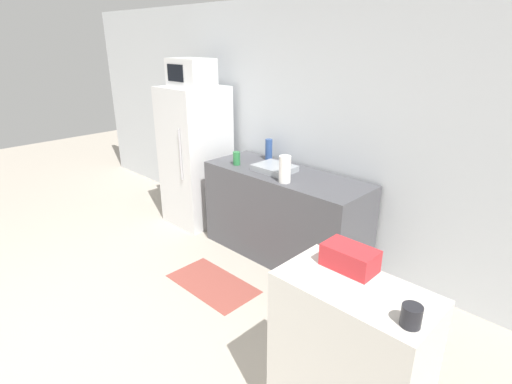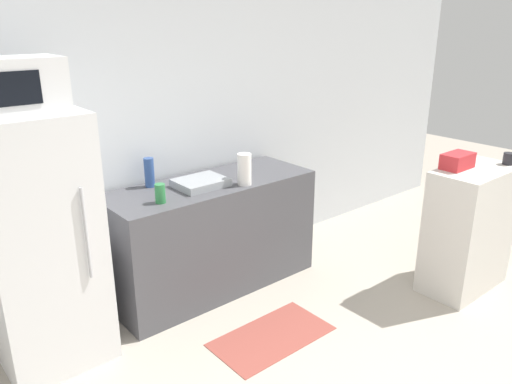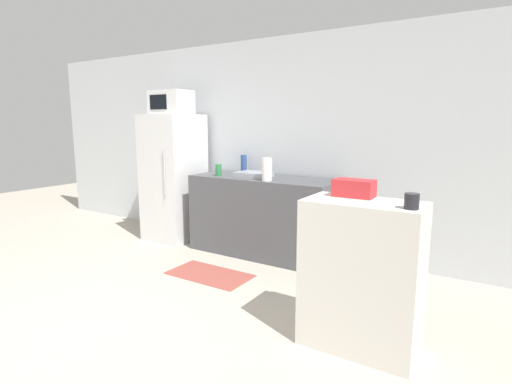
{
  "view_description": "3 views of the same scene",
  "coord_description": "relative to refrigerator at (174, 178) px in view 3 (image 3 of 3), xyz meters",
  "views": [
    {
      "loc": [
        2.68,
        -0.45,
        2.2
      ],
      "look_at": [
        0.5,
        1.79,
        1.0
      ],
      "focal_mm": 28.0,
      "sensor_mm": 36.0,
      "label": 1
    },
    {
      "loc": [
        -1.97,
        -0.7,
        2.21
      ],
      "look_at": [
        0.14,
        1.82,
        1.06
      ],
      "focal_mm": 35.0,
      "sensor_mm": 36.0,
      "label": 2
    },
    {
      "loc": [
        2.65,
        -1.52,
        1.58
      ],
      "look_at": [
        0.6,
        1.73,
        0.91
      ],
      "focal_mm": 28.0,
      "sensor_mm": 36.0,
      "label": 3
    }
  ],
  "objects": [
    {
      "name": "microwave",
      "position": [
        -0.0,
        -0.0,
        1.0
      ],
      "size": [
        0.53,
        0.36,
        0.31
      ],
      "color": "white",
      "rests_on": "refrigerator"
    },
    {
      "name": "bottle_short",
      "position": [
        0.84,
        -0.1,
        0.17
      ],
      "size": [
        0.08,
        0.08,
        0.14
      ],
      "primitive_type": "cylinder",
      "color": "#2D7F42",
      "rests_on": "counter"
    },
    {
      "name": "wall_back",
      "position": [
        1.16,
        0.45,
        0.46
      ],
      "size": [
        8.0,
        0.06,
        2.6
      ],
      "primitive_type": "cube",
      "color": "silver",
      "rests_on": "ground_plane"
    },
    {
      "name": "ground_plane",
      "position": [
        1.16,
        -2.43,
        -0.84
      ],
      "size": [
        14.0,
        14.0,
        0.0
      ],
      "primitive_type": "plane",
      "color": "#B2A899"
    },
    {
      "name": "bottle_tall",
      "position": [
        0.96,
        0.28,
        0.21
      ],
      "size": [
        0.08,
        0.08,
        0.23
      ],
      "primitive_type": "cylinder",
      "color": "#2D4C8C",
      "rests_on": "counter"
    },
    {
      "name": "basket",
      "position": [
        2.92,
        -1.22,
        0.28
      ],
      "size": [
        0.28,
        0.16,
        0.12
      ],
      "primitive_type": "cube",
      "color": "red",
      "rests_on": "shelf_cabinet"
    },
    {
      "name": "kitchen_rug",
      "position": [
        1.27,
        -0.84,
        -0.84
      ],
      "size": [
        0.88,
        0.48,
        0.01
      ],
      "primitive_type": "cube",
      "color": "#99473D",
      "rests_on": "ground_plane"
    },
    {
      "name": "paper_towel_roll",
      "position": [
        1.57,
        -0.16,
        0.22
      ],
      "size": [
        0.11,
        0.11,
        0.25
      ],
      "primitive_type": "cylinder",
      "color": "white",
      "rests_on": "counter"
    },
    {
      "name": "jar",
      "position": [
        3.35,
        -1.43,
        0.26
      ],
      "size": [
        0.09,
        0.09,
        0.1
      ],
      "primitive_type": "cylinder",
      "color": "#232328",
      "rests_on": "shelf_cabinet"
    },
    {
      "name": "shelf_cabinet",
      "position": [
        3.03,
        -1.34,
        -0.31
      ],
      "size": [
        0.79,
        0.43,
        1.06
      ],
      "primitive_type": "cube",
      "color": "silver",
      "rests_on": "ground_plane"
    },
    {
      "name": "counter",
      "position": [
        1.39,
        0.06,
        -0.37
      ],
      "size": [
        1.78,
        0.65,
        0.94
      ],
      "primitive_type": "cube",
      "color": "#4C4C51",
      "rests_on": "ground_plane"
    },
    {
      "name": "sink_basin",
      "position": [
        1.27,
        0.03,
        0.13
      ],
      "size": [
        0.39,
        0.32,
        0.06
      ],
      "primitive_type": "cube",
      "color": "#9EA3A8",
      "rests_on": "counter"
    },
    {
      "name": "refrigerator",
      "position": [
        0.0,
        0.0,
        0.0
      ],
      "size": [
        0.67,
        0.7,
        1.69
      ],
      "color": "silver",
      "rests_on": "ground_plane"
    }
  ]
}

